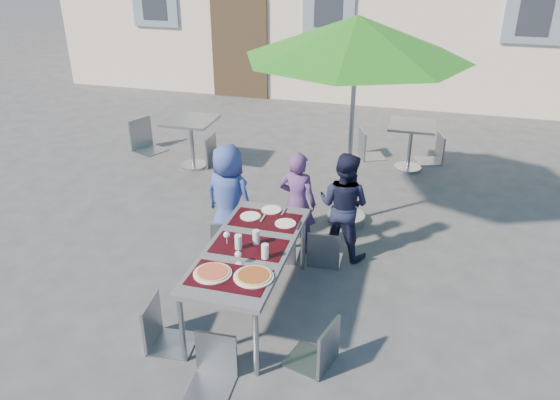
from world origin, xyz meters
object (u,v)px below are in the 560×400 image
(child_0, at_px, (229,198))
(bg_chair_l_0, at_px, (142,116))
(pizza_near_right, at_px, (254,276))
(chair_0, at_px, (230,215))
(cafe_table_1, at_px, (411,138))
(pizza_near_left, at_px, (213,273))
(bg_chair_r_1, at_px, (436,132))
(patio_umbrella, at_px, (357,39))
(child_2, at_px, (344,205))
(chair_1, at_px, (281,221))
(cafe_table_0, at_px, (191,133))
(dining_table, at_px, (249,251))
(chair_2, at_px, (325,227))
(bg_chair_l_1, at_px, (369,128))
(chair_3, at_px, (159,298))
(chair_5, at_px, (211,337))
(bg_chair_r_0, at_px, (204,132))
(child_1, at_px, (297,203))
(chair_4, at_px, (320,319))

(child_0, relative_size, bg_chair_l_0, 1.25)
(pizza_near_right, height_order, chair_0, chair_0)
(cafe_table_1, bearing_deg, child_0, -122.59)
(pizza_near_left, relative_size, chair_0, 0.35)
(bg_chair_r_1, bearing_deg, patio_umbrella, -113.21)
(child_2, relative_size, chair_0, 1.32)
(chair_1, distance_m, bg_chair_l_0, 4.32)
(chair_1, xyz_separation_m, cafe_table_0, (-2.13, 2.34, 0.06))
(dining_table, height_order, pizza_near_right, pizza_near_right)
(chair_0, xyz_separation_m, chair_2, (1.08, 0.17, -0.09))
(bg_chair_l_0, xyz_separation_m, bg_chair_l_1, (3.82, 0.68, -0.09))
(chair_2, relative_size, cafe_table_1, 1.11)
(dining_table, xyz_separation_m, chair_3, (-0.62, -0.72, -0.17))
(child_2, xyz_separation_m, chair_5, (-0.70, -2.35, -0.16))
(patio_umbrella, bearing_deg, bg_chair_l_1, 90.69)
(pizza_near_left, bearing_deg, chair_1, 82.45)
(chair_1, bearing_deg, chair_0, -166.83)
(bg_chair_r_0, bearing_deg, dining_table, -61.02)
(pizza_near_right, height_order, child_1, child_1)
(dining_table, bearing_deg, child_0, 119.07)
(chair_1, bearing_deg, dining_table, -92.55)
(chair_4, bearing_deg, bg_chair_l_0, 132.44)
(pizza_near_left, xyz_separation_m, chair_0, (-0.36, 1.40, -0.20))
(child_2, xyz_separation_m, chair_1, (-0.67, -0.33, -0.13))
(chair_4, relative_size, cafe_table_1, 1.16)
(chair_2, relative_size, patio_umbrella, 0.32)
(chair_3, bearing_deg, chair_0, 86.27)
(child_2, bearing_deg, bg_chair_l_0, -16.33)
(chair_5, relative_size, bg_chair_l_1, 0.93)
(patio_umbrella, bearing_deg, bg_chair_l_0, 156.11)
(cafe_table_0, xyz_separation_m, cafe_table_1, (3.40, 0.84, -0.05))
(chair_4, bearing_deg, cafe_table_0, 126.62)
(patio_umbrella, xyz_separation_m, cafe_table_0, (-2.72, 1.21, -1.80))
(chair_4, xyz_separation_m, cafe_table_0, (-2.92, 3.93, 0.07))
(child_2, relative_size, bg_chair_l_1, 1.42)
(chair_2, distance_m, chair_3, 2.11)
(chair_2, relative_size, chair_4, 0.96)
(pizza_near_right, relative_size, bg_chair_r_1, 0.40)
(chair_5, height_order, cafe_table_1, chair_5)
(chair_3, bearing_deg, cafe_table_1, 68.41)
(chair_4, height_order, bg_chair_l_1, bg_chair_l_1)
(bg_chair_l_1, bearing_deg, chair_4, -87.47)
(chair_5, relative_size, bg_chair_r_0, 0.87)
(chair_0, relative_size, bg_chair_l_1, 1.08)
(patio_umbrella, height_order, bg_chair_l_1, patio_umbrella)
(chair_5, xyz_separation_m, bg_chair_r_1, (1.69, 5.65, 0.03))
(pizza_near_left, height_order, bg_chair_l_1, bg_chair_l_1)
(child_0, xyz_separation_m, child_2, (1.34, 0.18, -0.01))
(child_0, distance_m, cafe_table_0, 2.64)
(cafe_table_0, bearing_deg, patio_umbrella, -23.92)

